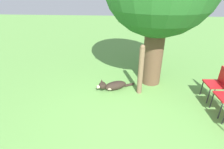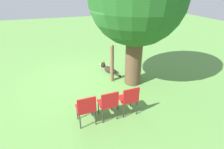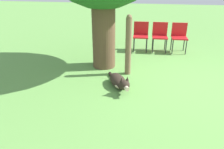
% 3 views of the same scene
% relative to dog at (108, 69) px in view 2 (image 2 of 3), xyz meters
% --- Properties ---
extents(ground_plane, '(30.00, 30.00, 0.00)m').
position_rel_dog_xyz_m(ground_plane, '(0.56, -0.86, -0.13)').
color(ground_plane, '#609947').
extents(dog, '(1.04, 0.62, 0.37)m').
position_rel_dog_xyz_m(dog, '(0.00, 0.00, 0.00)').
color(dog, '#2D231C').
rests_on(dog, ground_plane).
extents(fence_post, '(0.14, 0.14, 1.35)m').
position_rel_dog_xyz_m(fence_post, '(0.72, -0.09, 0.56)').
color(fence_post, brown).
rests_on(fence_post, ground_plane).
extents(red_chair_0, '(0.44, 0.46, 0.84)m').
position_rel_dog_xyz_m(red_chair_0, '(2.65, -1.39, 0.37)').
color(red_chair_0, red).
rests_on(red_chair_0, ground_plane).
extents(red_chair_1, '(0.44, 0.46, 0.84)m').
position_rel_dog_xyz_m(red_chair_1, '(2.64, -0.83, 0.37)').
color(red_chair_1, red).
rests_on(red_chair_1, ground_plane).
extents(red_chair_2, '(0.44, 0.46, 0.84)m').
position_rel_dog_xyz_m(red_chair_2, '(2.62, -0.27, 0.37)').
color(red_chair_2, red).
rests_on(red_chair_2, ground_plane).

